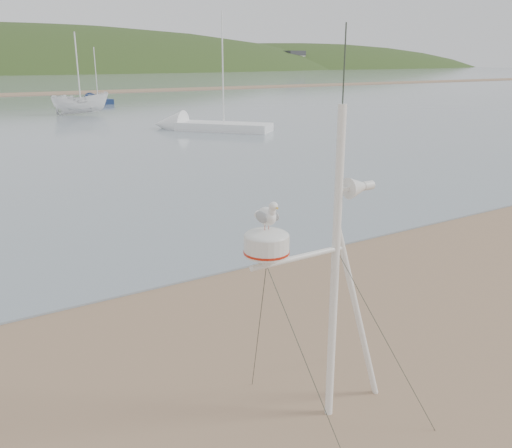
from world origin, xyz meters
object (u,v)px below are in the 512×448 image
mast_rig (331,336)px  sailboat_blue_far (93,100)px  sailboat_white_near (192,125)px  boat_white (79,86)px

mast_rig → sailboat_blue_far: (12.63, 52.83, -0.82)m
mast_rig → sailboat_blue_far: 54.32m
sailboat_white_near → mast_rig: bearing=-112.8°
boat_white → sailboat_blue_far: (4.51, 12.34, -1.98)m
sailboat_blue_far → mast_rig: bearing=-103.4°
mast_rig → sailboat_white_near: size_ratio=0.61×
sailboat_white_near → boat_white: bearing=103.0°
boat_white → sailboat_white_near: (3.16, -13.68, -1.98)m
mast_rig → sailboat_white_near: 29.10m
boat_white → sailboat_white_near: 14.18m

